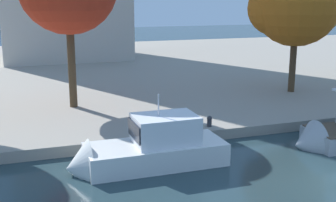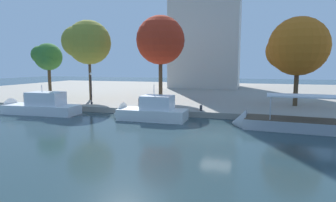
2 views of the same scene
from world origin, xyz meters
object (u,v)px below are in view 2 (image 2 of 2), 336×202
at_px(motor_yacht_0, 37,107).
at_px(tree_0, 160,39).
at_px(tree_3, 86,43).
at_px(tree_4, 298,46).
at_px(tree_1, 47,57).
at_px(motor_yacht_1, 148,113).
at_px(mooring_bollard_0, 201,108).
at_px(tour_boat_2, 291,125).
at_px(lamp_post, 91,87).

height_order(motor_yacht_0, tree_0, tree_0).
height_order(tree_3, tree_4, tree_3).
bearing_deg(tree_1, tree_4, 1.12).
xyz_separation_m(motor_yacht_1, tree_0, (-2.21, 11.47, 9.04)).
bearing_deg(mooring_bollard_0, motor_yacht_0, -168.93).
height_order(motor_yacht_1, tree_0, tree_0).
bearing_deg(tour_boat_2, lamp_post, -9.45).
height_order(mooring_bollard_0, tree_0, tree_0).
xyz_separation_m(motor_yacht_0, tree_0, (12.21, 11.75, 8.96)).
xyz_separation_m(motor_yacht_0, motor_yacht_1, (14.42, 0.28, -0.08)).
bearing_deg(tree_0, tree_3, -166.97).
height_order(lamp_post, tree_4, tree_4).
relative_size(mooring_bollard_0, tree_1, 0.08).
bearing_deg(motor_yacht_1, tree_1, -26.56).
xyz_separation_m(motor_yacht_0, lamp_post, (4.36, 5.27, 2.17)).
bearing_deg(tree_4, tour_boat_2, -99.58).
bearing_deg(mooring_bollard_0, motor_yacht_1, -146.02).
relative_size(tree_1, tree_4, 0.78).
distance_m(mooring_bollard_0, tree_1, 28.75).
xyz_separation_m(tour_boat_2, tree_0, (-16.63, 12.23, 9.35)).
distance_m(lamp_post, tree_3, 8.03).
distance_m(motor_yacht_1, tree_3, 18.01).
height_order(mooring_bollard_0, lamp_post, lamp_post).
distance_m(motor_yacht_0, mooring_bollard_0, 20.11).
height_order(tree_0, tree_1, tree_0).
height_order(tour_boat_2, tree_3, tree_3).
relative_size(lamp_post, tree_1, 0.48).
height_order(motor_yacht_1, mooring_bollard_0, motor_yacht_1).
bearing_deg(mooring_bollard_0, tree_3, 163.71).
relative_size(tree_1, tree_3, 0.75).
bearing_deg(lamp_post, tree_1, 153.89).
relative_size(mooring_bollard_0, lamp_post, 0.17).
bearing_deg(tree_0, mooring_bollard_0, -46.41).
height_order(motor_yacht_0, motor_yacht_1, motor_yacht_1).
xyz_separation_m(motor_yacht_0, tree_1, (-7.39, 11.03, 6.52)).
relative_size(tree_0, tree_1, 1.41).
distance_m(motor_yacht_0, lamp_post, 7.18).
xyz_separation_m(tree_0, tree_3, (-10.88, -2.52, -0.49)).
relative_size(mooring_bollard_0, tree_0, 0.06).
xyz_separation_m(motor_yacht_0, tour_boat_2, (28.85, -0.47, -0.40)).
xyz_separation_m(motor_yacht_0, tree_4, (30.91, 11.78, 7.57)).
bearing_deg(mooring_bollard_0, tour_boat_2, -25.43).
bearing_deg(tree_3, tree_0, 13.03).
bearing_deg(tree_0, tree_4, 0.08).
distance_m(mooring_bollard_0, tree_0, 13.96).
xyz_separation_m(tour_boat_2, tree_1, (-36.24, 11.51, 6.92)).
relative_size(tour_boat_2, tree_4, 1.03).
distance_m(tree_0, tree_3, 11.18).
bearing_deg(motor_yacht_0, tree_0, -138.62).
relative_size(motor_yacht_0, tour_boat_2, 0.89).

